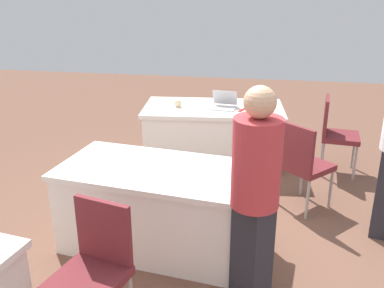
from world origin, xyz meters
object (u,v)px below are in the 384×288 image
chair_tucked_right (335,131)px  chair_aisle (94,264)px  scissors_red (242,110)px  yarn_ball (178,103)px  table_mid_left (157,207)px  laptop_silver (223,105)px  chair_by_pillar (303,161)px  person_attendee_standing (255,189)px  table_foreground (213,135)px

chair_tucked_right → chair_aisle: bearing=-25.6°
chair_aisle → scissors_red: chair_aisle is taller
yarn_ball → table_mid_left: bearing=96.1°
laptop_silver → yarn_ball: size_ratio=3.63×
chair_by_pillar → person_attendee_standing: (0.45, 1.50, 0.38)m
chair_aisle → yarn_ball: (0.06, -3.02, 0.27)m
chair_tucked_right → chair_aisle: 3.60m
chair_by_pillar → yarn_ball: bearing=-171.4°
laptop_silver → yarn_ball: bearing=10.9°
table_foreground → yarn_ball: size_ratio=19.46×
table_foreground → table_mid_left: same height
table_mid_left → yarn_ball: bearing=-83.9°
chair_tucked_right → yarn_ball: size_ratio=10.01×
table_foreground → yarn_ball: (0.45, 0.08, 0.42)m
laptop_silver → scissors_red: size_ratio=1.92×
chair_tucked_right → scissors_red: bearing=-81.7°
table_foreground → chair_aisle: chair_aisle is taller
table_foreground → chair_tucked_right: chair_tucked_right is taller
chair_tucked_right → chair_aisle: size_ratio=1.01×
person_attendee_standing → scissors_red: bearing=142.3°
table_foreground → chair_aisle: (0.38, 3.10, 0.16)m
table_mid_left → chair_tucked_right: size_ratio=1.88×
chair_by_pillar → table_mid_left: bearing=-102.9°
chair_by_pillar → scissors_red: chair_by_pillar is taller
yarn_ball → chair_aisle: bearing=91.2°
chair_aisle → person_attendee_standing: size_ratio=0.57×
table_foreground → scissors_red: 0.54m
laptop_silver → scissors_red: laptop_silver is taller
scissors_red → laptop_silver: bearing=-80.1°
table_foreground → chair_by_pillar: (-1.07, 1.09, 0.16)m
scissors_red → chair_by_pillar: bearing=57.6°
chair_tucked_right → scissors_red: 1.16m
chair_by_pillar → laptop_silver: (0.94, -1.07, 0.26)m
scissors_red → person_attendee_standing: bearing=28.7°
chair_aisle → laptop_silver: 3.13m
chair_tucked_right → chair_aisle: chair_tucked_right is taller
chair_tucked_right → yarn_ball: 1.98m
chair_aisle → table_foreground: bearing=-82.5°
table_foreground → yarn_ball: 0.62m
yarn_ball → scissors_red: 0.83m
laptop_silver → scissors_red: (-0.25, 0.06, -0.04)m
table_mid_left → chair_by_pillar: bearing=-145.2°
person_attendee_standing → chair_by_pillar: bearing=120.2°
table_foreground → table_mid_left: bearing=83.1°
table_foreground → table_mid_left: 2.02m
laptop_silver → chair_tucked_right: bearing=-174.9°
laptop_silver → table_mid_left: bearing=85.3°
chair_by_pillar → yarn_ball: chair_by_pillar is taller
chair_by_pillar → chair_tucked_right: bearing=109.1°
chair_aisle → laptop_silver: (-0.51, -3.07, 0.26)m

